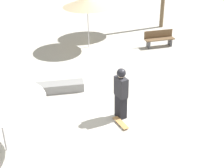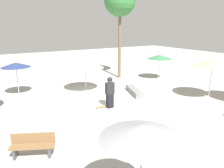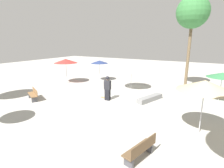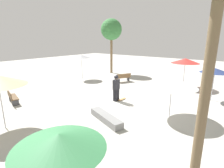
{
  "view_description": "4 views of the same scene",
  "coord_description": "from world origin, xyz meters",
  "px_view_note": "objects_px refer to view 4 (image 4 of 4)",
  "views": [
    {
      "loc": [
        7.62,
        -4.96,
        6.17
      ],
      "look_at": [
        -0.13,
        -0.43,
        1.32
      ],
      "focal_mm": 50.0,
      "sensor_mm": 36.0,
      "label": 1
    },
    {
      "loc": [
        6.15,
        10.26,
        4.71
      ],
      "look_at": [
        -0.15,
        -0.14,
        1.42
      ],
      "focal_mm": 35.0,
      "sensor_mm": 36.0,
      "label": 2
    },
    {
      "loc": [
        -6.61,
        10.66,
        4.38
      ],
      "look_at": [
        -0.37,
        -0.21,
        1.29
      ],
      "focal_mm": 28.0,
      "sensor_mm": 36.0,
      "label": 3
    },
    {
      "loc": [
        -9.38,
        -7.02,
        4.23
      ],
      "look_at": [
        0.24,
        0.42,
        1.07
      ],
      "focal_mm": 28.0,
      "sensor_mm": 36.0,
      "label": 4
    }
  ],
  "objects_px": {
    "skater_main": "(116,87)",
    "shade_umbrella_navy": "(215,70)",
    "bench_near": "(12,97)",
    "shade_umbrella_grey": "(81,56)",
    "skateboard": "(122,99)",
    "concrete_ledge": "(106,118)",
    "shade_umbrella_red": "(185,61)",
    "palm_tree_left": "(111,30)",
    "shade_umbrella_green": "(59,141)",
    "shade_umbrella_white": "(172,82)",
    "bench_far": "(123,78)"
  },
  "relations": [
    {
      "from": "bench_near",
      "to": "palm_tree_left",
      "type": "bearing_deg",
      "value": 110.78
    },
    {
      "from": "concrete_ledge",
      "to": "shade_umbrella_green",
      "type": "xyz_separation_m",
      "value": [
        -4.5,
        -2.39,
        1.83
      ]
    },
    {
      "from": "shade_umbrella_white",
      "to": "shade_umbrella_red",
      "type": "relative_size",
      "value": 1.04
    },
    {
      "from": "shade_umbrella_green",
      "to": "shade_umbrella_white",
      "type": "distance_m",
      "value": 7.13
    },
    {
      "from": "concrete_ledge",
      "to": "skater_main",
      "type": "bearing_deg",
      "value": 26.56
    },
    {
      "from": "skater_main",
      "to": "skateboard",
      "type": "height_order",
      "value": "skater_main"
    },
    {
      "from": "shade_umbrella_red",
      "to": "palm_tree_left",
      "type": "bearing_deg",
      "value": 81.47
    },
    {
      "from": "skateboard",
      "to": "concrete_ledge",
      "type": "bearing_deg",
      "value": -158.03
    },
    {
      "from": "shade_umbrella_navy",
      "to": "bench_far",
      "type": "bearing_deg",
      "value": 84.71
    },
    {
      "from": "shade_umbrella_red",
      "to": "shade_umbrella_grey",
      "type": "bearing_deg",
      "value": 109.17
    },
    {
      "from": "skater_main",
      "to": "shade_umbrella_navy",
      "type": "relative_size",
      "value": 0.8
    },
    {
      "from": "shade_umbrella_grey",
      "to": "shade_umbrella_navy",
      "type": "bearing_deg",
      "value": -85.9
    },
    {
      "from": "shade_umbrella_green",
      "to": "skateboard",
      "type": "bearing_deg",
      "value": 24.85
    },
    {
      "from": "skateboard",
      "to": "shade_umbrella_green",
      "type": "relative_size",
      "value": 0.37
    },
    {
      "from": "skater_main",
      "to": "bench_near",
      "type": "xyz_separation_m",
      "value": [
        -4.65,
        5.27,
        -0.57
      ]
    },
    {
      "from": "bench_near",
      "to": "shade_umbrella_white",
      "type": "relative_size",
      "value": 0.62
    },
    {
      "from": "skateboard",
      "to": "palm_tree_left",
      "type": "relative_size",
      "value": 0.12
    },
    {
      "from": "shade_umbrella_grey",
      "to": "shade_umbrella_red",
      "type": "bearing_deg",
      "value": -70.83
    },
    {
      "from": "skateboard",
      "to": "bench_near",
      "type": "height_order",
      "value": "bench_near"
    },
    {
      "from": "skater_main",
      "to": "shade_umbrella_green",
      "type": "distance_m",
      "value": 8.35
    },
    {
      "from": "shade_umbrella_navy",
      "to": "shade_umbrella_grey",
      "type": "relative_size",
      "value": 0.89
    },
    {
      "from": "bench_far",
      "to": "palm_tree_left",
      "type": "xyz_separation_m",
      "value": [
        3.13,
        3.95,
        4.83
      ]
    },
    {
      "from": "palm_tree_left",
      "to": "shade_umbrella_grey",
      "type": "bearing_deg",
      "value": 176.22
    },
    {
      "from": "skateboard",
      "to": "shade_umbrella_grey",
      "type": "relative_size",
      "value": 0.31
    },
    {
      "from": "bench_near",
      "to": "shade_umbrella_green",
      "type": "distance_m",
      "value": 9.62
    },
    {
      "from": "concrete_ledge",
      "to": "bench_near",
      "type": "distance_m",
      "value": 6.94
    },
    {
      "from": "bench_far",
      "to": "shade_umbrella_red",
      "type": "height_order",
      "value": "shade_umbrella_red"
    },
    {
      "from": "skateboard",
      "to": "shade_umbrella_red",
      "type": "height_order",
      "value": "shade_umbrella_red"
    },
    {
      "from": "concrete_ledge",
      "to": "shade_umbrella_red",
      "type": "distance_m",
      "value": 9.85
    },
    {
      "from": "shade_umbrella_white",
      "to": "shade_umbrella_red",
      "type": "height_order",
      "value": "shade_umbrella_red"
    },
    {
      "from": "skater_main",
      "to": "shade_umbrella_navy",
      "type": "height_order",
      "value": "shade_umbrella_navy"
    },
    {
      "from": "shade_umbrella_grey",
      "to": "palm_tree_left",
      "type": "relative_size",
      "value": 0.39
    },
    {
      "from": "skateboard",
      "to": "shade_umbrella_green",
      "type": "height_order",
      "value": "shade_umbrella_green"
    },
    {
      "from": "shade_umbrella_red",
      "to": "shade_umbrella_green",
      "type": "bearing_deg",
      "value": -175.07
    },
    {
      "from": "skateboard",
      "to": "palm_tree_left",
      "type": "distance_m",
      "value": 11.6
    },
    {
      "from": "shade_umbrella_grey",
      "to": "concrete_ledge",
      "type": "bearing_deg",
      "value": -126.21
    },
    {
      "from": "bench_far",
      "to": "shade_umbrella_navy",
      "type": "xyz_separation_m",
      "value": [
        -0.74,
        -8.02,
        1.71
      ]
    },
    {
      "from": "concrete_ledge",
      "to": "shade_umbrella_white",
      "type": "bearing_deg",
      "value": -42.9
    },
    {
      "from": "palm_tree_left",
      "to": "bench_far",
      "type": "bearing_deg",
      "value": -128.38
    },
    {
      "from": "shade_umbrella_navy",
      "to": "shade_umbrella_grey",
      "type": "bearing_deg",
      "value": 94.1
    },
    {
      "from": "skateboard",
      "to": "shade_umbrella_navy",
      "type": "bearing_deg",
      "value": -50.88
    },
    {
      "from": "shade_umbrella_red",
      "to": "skater_main",
      "type": "bearing_deg",
      "value": 158.68
    },
    {
      "from": "skater_main",
      "to": "bench_near",
      "type": "height_order",
      "value": "skater_main"
    },
    {
      "from": "shade_umbrella_navy",
      "to": "shade_umbrella_green",
      "type": "xyz_separation_m",
      "value": [
        -11.57,
        1.44,
        -0.12
      ]
    },
    {
      "from": "skater_main",
      "to": "palm_tree_left",
      "type": "distance_m",
      "value": 11.33
    },
    {
      "from": "shade_umbrella_white",
      "to": "skateboard",
      "type": "bearing_deg",
      "value": 80.6
    },
    {
      "from": "concrete_ledge",
      "to": "shade_umbrella_white",
      "type": "distance_m",
      "value": 4.01
    },
    {
      "from": "skateboard",
      "to": "shade_umbrella_grey",
      "type": "bearing_deg",
      "value": 69.6
    },
    {
      "from": "palm_tree_left",
      "to": "skateboard",
      "type": "bearing_deg",
      "value": -137.94
    },
    {
      "from": "skateboard",
      "to": "concrete_ledge",
      "type": "height_order",
      "value": "concrete_ledge"
    }
  ]
}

